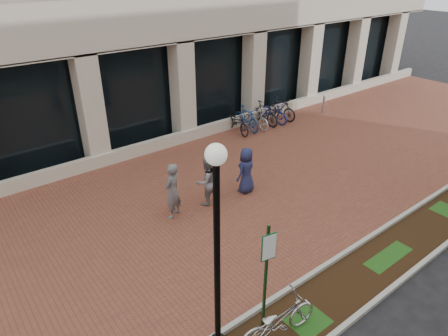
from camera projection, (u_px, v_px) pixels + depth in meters
ground at (214, 198)px, 13.34m from camera, size 120.00×120.00×0.00m
brick_plaza at (214, 198)px, 13.34m from camera, size 40.00×9.00×0.01m
planting_strip at (344, 288)px, 9.67m from camera, size 40.00×1.50×0.01m
curb_plaza_side at (320, 269)px, 10.17m from camera, size 40.00×0.12×0.12m
curb_street_side at (371, 305)px, 9.12m from camera, size 40.00×0.12×0.12m
parking_sign at (267, 267)px, 7.86m from camera, size 0.34×0.07×2.68m
lamppost at (217, 248)px, 6.97m from camera, size 0.36×0.36×4.59m
locked_bicycle at (278, 321)px, 8.17m from camera, size 1.98×0.89×1.01m
pedestrian_left at (172, 191)px, 11.98m from camera, size 0.78×0.68×1.80m
pedestrian_mid at (207, 181)px, 12.65m from camera, size 0.81×0.64×1.66m
pedestrian_right at (246, 170)px, 13.35m from camera, size 0.89×0.69×1.61m
bollard at (323, 104)px, 20.32m from camera, size 0.12×0.12×1.01m
bike_rack_cluster at (259, 115)px, 18.88m from camera, size 3.58×1.97×1.11m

